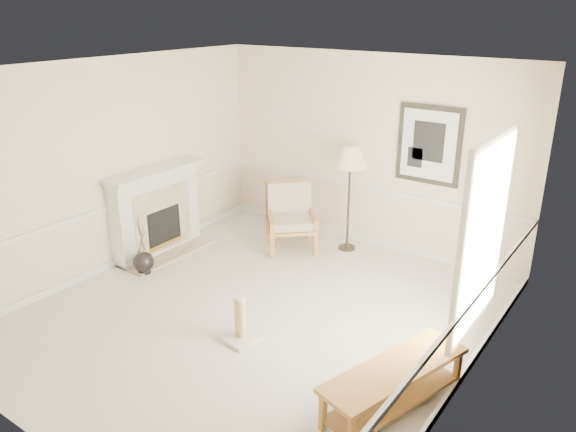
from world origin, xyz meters
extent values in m
plane|color=silver|center=(0.00, 0.00, 0.00)|extent=(5.50, 5.50, 0.00)
cube|color=beige|center=(0.00, 2.75, 1.45)|extent=(5.00, 0.04, 2.90)
cube|color=beige|center=(0.00, -2.75, 1.45)|extent=(5.00, 0.04, 2.90)
cube|color=beige|center=(-2.50, 0.00, 1.45)|extent=(0.04, 5.50, 2.90)
cube|color=beige|center=(2.50, 0.00, 1.45)|extent=(0.04, 5.50, 2.90)
cube|color=white|center=(0.00, 0.00, 2.90)|extent=(5.00, 5.50, 0.04)
cube|color=white|center=(0.00, 2.73, 0.05)|extent=(4.95, 0.04, 0.10)
cube|color=white|center=(0.00, 2.73, 0.90)|extent=(4.95, 0.04, 0.05)
cube|color=white|center=(2.46, 0.40, 1.50)|extent=(0.03, 1.20, 1.80)
cube|color=white|center=(2.45, 0.40, 1.50)|extent=(0.05, 1.34, 1.94)
cube|color=black|center=(0.95, 2.72, 1.70)|extent=(0.92, 0.04, 1.10)
cube|color=white|center=(0.95, 2.69, 1.70)|extent=(0.78, 0.01, 0.96)
cube|color=black|center=(0.95, 2.69, 1.75)|extent=(0.45, 0.01, 0.55)
cube|color=white|center=(-2.36, 0.60, 0.62)|extent=(0.28, 1.50, 1.25)
cube|color=white|center=(-2.31, 0.60, 1.28)|extent=(0.46, 1.64, 0.06)
cube|color=#C6B28E|center=(-2.21, 0.60, 0.55)|extent=(0.02, 1.05, 0.95)
cube|color=black|center=(-2.20, 0.60, 0.42)|extent=(0.02, 0.62, 0.58)
cube|color=#AE8E3A|center=(-2.20, 0.60, 0.16)|extent=(0.01, 0.66, 0.05)
cube|color=#C6B28E|center=(-2.20, 0.60, 0.01)|extent=(0.60, 1.50, 0.03)
sphere|color=black|center=(-1.97, -0.03, 0.17)|extent=(0.29, 0.29, 0.29)
cylinder|color=black|center=(-1.97, -0.03, 0.04)|extent=(0.19, 0.19, 0.08)
cylinder|color=black|center=(-1.97, -0.03, 0.54)|extent=(0.04, 0.12, 0.46)
cylinder|color=black|center=(-1.97, -0.03, 0.51)|extent=(0.05, 0.15, 0.37)
cylinder|color=black|center=(-1.97, -0.03, 0.58)|extent=(0.03, 0.07, 0.54)
cube|color=olive|center=(-0.80, 1.40, 0.20)|extent=(0.09, 0.09, 0.40)
cube|color=olive|center=(-1.24, 1.88, 0.20)|extent=(0.09, 0.09, 0.40)
cube|color=olive|center=(-0.32, 1.84, 0.20)|extent=(0.09, 0.09, 0.40)
cube|color=olive|center=(-0.76, 2.32, 0.20)|extent=(0.09, 0.09, 0.40)
cube|color=olive|center=(-0.78, 1.86, 0.36)|extent=(1.03, 1.03, 0.05)
cube|color=olive|center=(-1.00, 2.11, 0.69)|extent=(0.65, 0.62, 0.57)
cube|color=olive|center=(-1.02, 1.64, 0.54)|extent=(0.54, 0.58, 0.05)
cube|color=olive|center=(-0.54, 2.08, 0.54)|extent=(0.54, 0.58, 0.05)
cube|color=silver|center=(-0.78, 1.86, 0.46)|extent=(0.94, 0.94, 0.13)
cube|color=silver|center=(-0.96, 2.06, 0.71)|extent=(0.63, 0.60, 0.51)
cylinder|color=black|center=(-0.07, 2.34, 0.01)|extent=(0.27, 0.27, 0.03)
cylinder|color=black|center=(-0.07, 2.34, 0.76)|extent=(0.03, 0.03, 1.47)
cone|color=#FCF2C9|center=(-0.07, 2.34, 1.47)|extent=(0.67, 0.67, 0.32)
cube|color=olive|center=(2.09, -0.58, 0.42)|extent=(0.90, 1.63, 0.04)
cube|color=olive|center=(2.09, -0.58, 0.11)|extent=(0.80, 1.51, 0.03)
cube|color=olive|center=(1.71, -1.21, 0.20)|extent=(0.07, 0.07, 0.40)
cube|color=olive|center=(2.12, 0.16, 0.20)|extent=(0.07, 0.07, 0.40)
cube|color=olive|center=(2.46, 0.06, 0.20)|extent=(0.07, 0.07, 0.40)
cube|color=silver|center=(0.20, -0.52, 0.02)|extent=(0.44, 0.44, 0.05)
cylinder|color=tan|center=(0.20, -0.52, 0.28)|extent=(0.13, 0.13, 0.46)
cylinder|color=silver|center=(0.20, -0.52, 0.53)|extent=(0.14, 0.14, 0.04)
camera|label=1|loc=(3.77, -4.62, 3.55)|focal=35.00mm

